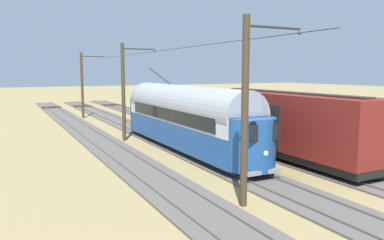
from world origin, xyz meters
The scene contains 12 objects.
ground_plane centered at (0.00, 0.00, 0.00)m, with size 220.00×220.00×0.00m, color #937F51.
track_streetcar_siding centered at (-4.39, -0.31, 0.05)m, with size 2.80×80.00×0.18m.
track_adjacent_siding centered at (0.00, -0.31, 0.05)m, with size 2.80×80.00×0.18m.
track_third_siding centered at (4.39, -0.31, 0.05)m, with size 2.80×80.00×0.18m.
vintage_streetcar centered at (0.00, 3.64, 2.26)m, with size 2.65×17.30×5.31m.
coach_adjacent centered at (-4.38, 8.67, 2.16)m, with size 2.96×12.45×3.85m.
catenary_pole_foreground centered at (2.51, -17.10, 3.80)m, with size 2.80×0.28×7.29m.
catenary_pole_mid_near centered at (2.51, -1.45, 3.80)m, with size 2.80×0.28×7.29m.
catenary_pole_mid_far centered at (2.51, 14.19, 3.80)m, with size 2.80×0.28×7.29m.
overhead_wire_run centered at (0.06, -2.15, 6.74)m, with size 2.60×35.29×0.18m.
switch_stand centered at (-5.89, -10.65, 0.70)m, with size 0.50×0.30×1.24m.
track_end_bumper centered at (-4.39, -12.96, 0.40)m, with size 1.80×0.60×0.80m, color #B2A519.
Camera 1 is at (10.79, 25.83, 5.21)m, focal length 35.09 mm.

